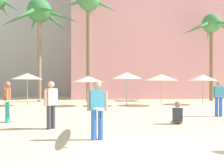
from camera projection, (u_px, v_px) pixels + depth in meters
hotel_pink at (171, 34)px, 31.37m from camera, size 24.17×11.67×15.48m
palm_tree_far_left at (40, 15)px, 22.37m from camera, size 7.05×6.55×9.19m
palm_tree_left at (89, 8)px, 21.87m from camera, size 5.27×5.37×9.84m
palm_tree_center at (211, 28)px, 23.33m from camera, size 5.31×5.48×8.10m
cafe_umbrella_0 at (27, 76)px, 18.04m from camera, size 2.28×2.28×2.35m
cafe_umbrella_1 at (203, 78)px, 19.23m from camera, size 2.20×2.20×2.30m
cafe_umbrella_2 at (127, 76)px, 18.01m from camera, size 2.22×2.22×2.42m
cafe_umbrella_3 at (161, 77)px, 18.27m from camera, size 2.43×2.43×2.29m
cafe_umbrella_4 at (88, 79)px, 17.98m from camera, size 2.23×2.23×2.15m
person_mid_right at (6, 101)px, 10.33m from camera, size 3.12×1.17×1.71m
person_mid_center at (178, 116)px, 10.20m from camera, size 0.71×1.01×0.91m
person_near_left at (97, 108)px, 7.38m from camera, size 0.60×2.90×1.71m
person_near_right at (219, 97)px, 12.32m from camera, size 0.60×0.32×1.74m
person_far_right at (51, 103)px, 8.99m from camera, size 0.47×0.52×1.71m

